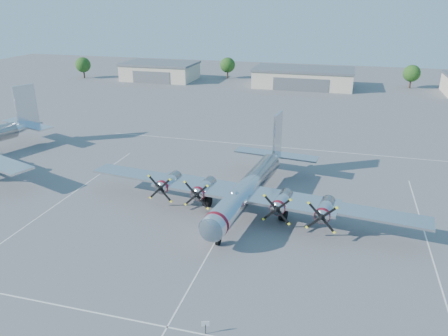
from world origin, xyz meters
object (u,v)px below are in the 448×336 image
(tree_east, at_px, (412,73))
(main_bomber_b29, at_px, (249,207))
(info_placard, at_px, (205,325))
(tree_west, at_px, (228,65))
(hangar_west, at_px, (160,71))
(hangar_center, at_px, (303,77))
(tree_far_west, at_px, (83,65))

(tree_east, xyz_separation_m, main_bomber_b29, (-28.33, -87.29, -4.22))
(info_placard, bearing_deg, tree_west, 84.06)
(main_bomber_b29, xyz_separation_m, info_placard, (1.51, -22.58, 0.85))
(hangar_west, xyz_separation_m, tree_west, (20.00, 8.04, 1.51))
(hangar_center, relative_size, info_placard, 23.78)
(hangar_west, distance_m, hangar_center, 45.00)
(hangar_center, bearing_deg, tree_east, 11.38)
(hangar_center, distance_m, tree_west, 26.30)
(tree_east, bearing_deg, hangar_west, -175.40)
(tree_far_west, bearing_deg, tree_east, 5.71)
(hangar_center, xyz_separation_m, info_placard, (3.18, -103.84, -1.87))
(tree_west, bearing_deg, hangar_west, -158.11)
(tree_far_west, xyz_separation_m, tree_west, (45.00, 12.00, 0.00))
(hangar_center, relative_size, tree_east, 4.31)
(hangar_west, bearing_deg, hangar_center, -0.00)
(tree_west, distance_m, info_placard, 115.42)
(tree_far_west, distance_m, info_placard, 123.86)
(hangar_center, bearing_deg, tree_west, 162.18)
(info_placard, bearing_deg, hangar_center, 71.67)
(hangar_west, height_order, tree_far_west, tree_far_west)
(tree_far_west, xyz_separation_m, main_bomber_b29, (71.67, -77.29, -4.22))
(hangar_center, height_order, main_bomber_b29, hangar_center)
(tree_far_west, height_order, tree_east, same)
(tree_west, relative_size, main_bomber_b29, 0.16)
(hangar_west, height_order, tree_west, tree_west)
(main_bomber_b29, bearing_deg, tree_far_west, 139.87)
(main_bomber_b29, bearing_deg, tree_east, 79.05)
(hangar_center, distance_m, main_bomber_b29, 81.32)
(info_placard, bearing_deg, tree_east, 56.20)
(hangar_west, bearing_deg, tree_east, 4.60)
(hangar_center, bearing_deg, info_placard, -88.25)
(hangar_west, distance_m, main_bomber_b29, 93.74)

